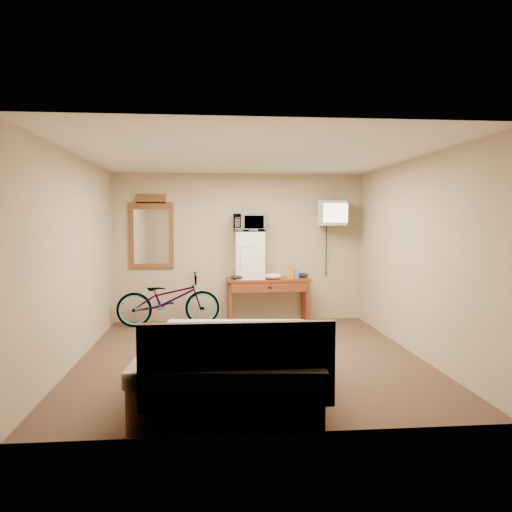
% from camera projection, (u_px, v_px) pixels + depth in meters
% --- Properties ---
extents(room, '(4.60, 4.64, 2.50)m').
position_uv_depth(room, '(250.00, 257.00, 6.20)').
color(room, '#4B3425').
rests_on(room, ground).
extents(desk, '(1.39, 0.57, 0.75)m').
position_uv_depth(desk, '(268.00, 286.00, 8.27)').
color(desk, maroon).
rests_on(desk, floor).
extents(mini_fridge, '(0.49, 0.48, 0.77)m').
position_uv_depth(mini_fridge, '(250.00, 255.00, 8.25)').
color(mini_fridge, white).
rests_on(mini_fridge, desk).
extents(microwave, '(0.55, 0.37, 0.30)m').
position_uv_depth(microwave, '(250.00, 223.00, 8.21)').
color(microwave, white).
rests_on(microwave, mini_fridge).
extents(snack_bag, '(0.12, 0.08, 0.21)m').
position_uv_depth(snack_bag, '(291.00, 272.00, 8.26)').
color(snack_bag, orange).
rests_on(snack_bag, desk).
extents(blue_cup, '(0.08, 0.08, 0.15)m').
position_uv_depth(blue_cup, '(297.00, 274.00, 8.26)').
color(blue_cup, '#4277E3').
rests_on(blue_cup, desk).
extents(cloth_cream, '(0.32, 0.24, 0.10)m').
position_uv_depth(cloth_cream, '(272.00, 276.00, 8.15)').
color(cloth_cream, white).
rests_on(cloth_cream, desk).
extents(cloth_dark_a, '(0.23, 0.17, 0.09)m').
position_uv_depth(cloth_dark_a, '(238.00, 277.00, 8.09)').
color(cloth_dark_a, black).
rests_on(cloth_dark_a, desk).
extents(cloth_dark_b, '(0.18, 0.15, 0.08)m').
position_uv_depth(cloth_dark_b, '(303.00, 275.00, 8.39)').
color(cloth_dark_b, black).
rests_on(cloth_dark_b, desk).
extents(crt_television, '(0.56, 0.63, 0.41)m').
position_uv_depth(crt_television, '(333.00, 213.00, 8.31)').
color(crt_television, black).
rests_on(crt_television, room).
extents(wall_mirror, '(0.73, 0.04, 1.23)m').
position_uv_depth(wall_mirror, '(151.00, 233.00, 8.30)').
color(wall_mirror, brown).
rests_on(wall_mirror, room).
extents(bicycle, '(1.70, 0.72, 0.87)m').
position_uv_depth(bicycle, '(169.00, 299.00, 8.08)').
color(bicycle, black).
rests_on(bicycle, floor).
extents(bed, '(1.81, 2.28, 0.90)m').
position_uv_depth(bed, '(232.00, 365.00, 4.88)').
color(bed, brown).
rests_on(bed, floor).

